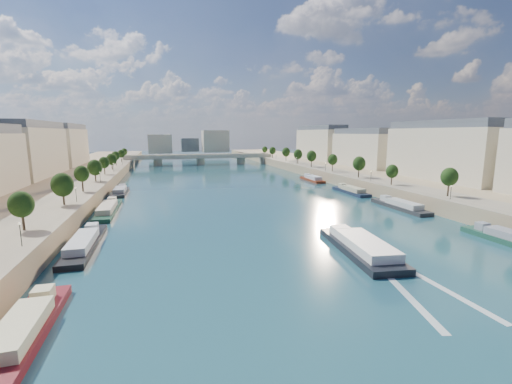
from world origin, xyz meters
TOP-DOWN VIEW (x-y plane):
  - ground at (0.00, 100.00)m, footprint 700.00×700.00m
  - quay_left at (-72.00, 100.00)m, footprint 44.00×520.00m
  - quay_right at (72.00, 100.00)m, footprint 44.00×520.00m
  - pave_left at (-57.00, 100.00)m, footprint 14.00×520.00m
  - pave_right at (57.00, 100.00)m, footprint 14.00×520.00m
  - trees_left at (-55.00, 102.00)m, footprint 4.80×268.80m
  - trees_right at (55.00, 110.00)m, footprint 4.80×268.80m
  - lamps_left at (-52.50, 90.00)m, footprint 0.36×200.36m
  - lamps_right at (52.50, 105.00)m, footprint 0.36×200.36m
  - buildings_left at (-85.00, 112.00)m, footprint 16.00×226.00m
  - buildings_right at (85.00, 112.00)m, footprint 16.00×226.00m
  - skyline at (3.19, 319.52)m, footprint 79.00×42.00m
  - bridge at (0.00, 232.57)m, footprint 112.00×12.00m
  - tour_barge at (10.24, 24.72)m, footprint 11.10×28.12m
  - wake at (10.24, 8.11)m, footprint 10.73×26.00m
  - moored_barges_left at (-45.50, 44.04)m, footprint 5.00×155.74m
  - moored_barges_right at (45.50, 53.91)m, footprint 5.00×162.89m

SIDE VIEW (x-z plane):
  - ground at x=0.00m, z-range 0.00..0.00m
  - wake at x=10.24m, z-range 0.00..0.04m
  - moored_barges_left at x=-45.50m, z-range -0.96..2.64m
  - moored_barges_right at x=45.50m, z-range -0.96..2.64m
  - tour_barge at x=10.24m, z-range -0.85..2.90m
  - quay_left at x=-72.00m, z-range 0.00..5.00m
  - quay_right at x=72.00m, z-range 0.00..5.00m
  - pave_left at x=-57.00m, z-range 5.00..5.10m
  - pave_right at x=57.00m, z-range 5.00..5.10m
  - bridge at x=0.00m, z-range 1.01..9.16m
  - lamps_left at x=-52.50m, z-range 5.64..9.92m
  - lamps_right at x=52.50m, z-range 5.64..9.92m
  - trees_left at x=-55.00m, z-range 6.35..14.61m
  - trees_right at x=55.00m, z-range 6.35..14.61m
  - skyline at x=3.19m, z-range 3.66..25.66m
  - buildings_left at x=-85.00m, z-range 4.85..28.05m
  - buildings_right at x=85.00m, z-range 4.85..28.05m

